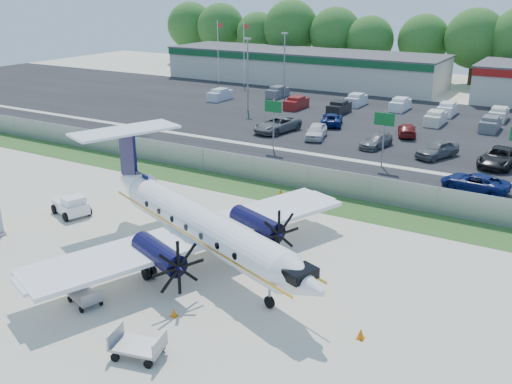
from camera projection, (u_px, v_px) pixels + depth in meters
The scene contains 30 objects.
ground at pixel (205, 258), 33.58m from camera, with size 170.00×170.00×0.00m, color beige.
grass_verge at pixel (296, 197), 43.32m from camera, with size 170.00×4.00×0.02m, color #2D561E.
access_road at pixel (332, 173), 48.99m from camera, with size 170.00×8.00×0.02m, color black.
parking_lot at pixel (404, 125), 66.03m from camera, with size 170.00×32.00×0.02m, color black.
perimeter_fence at pixel (308, 178), 44.60m from camera, with size 120.00×0.06×1.99m.
building_west at pixel (302, 66), 94.40m from camera, with size 46.40×12.40×5.24m.
sign_left at pixel (273, 113), 54.75m from camera, with size 1.80×0.26×5.00m.
sign_mid at pixel (384, 127), 49.51m from camera, with size 1.80×0.26×5.00m.
flagpole_west at pixel (218, 48), 93.39m from camera, with size 1.06×0.12×10.00m.
flagpole_east at pixel (244, 49), 91.01m from camera, with size 1.06×0.12×10.00m.
light_pole_nw at pixel (248, 69), 72.16m from camera, with size 0.90×0.35×9.09m.
light_pole_sw at pixel (284, 61), 80.27m from camera, with size 0.90×0.35×9.09m.
tree_line at pixel (465, 84), 93.61m from camera, with size 112.00×6.00×14.00m, color #275E1B, non-canonical shape.
aircraft at pixel (199, 224), 32.28m from camera, with size 20.28×19.73×6.26m.
pushback_tug at pixel (72, 206), 39.77m from camera, with size 3.06×2.64×1.45m.
baggage_cart_near at pixel (85, 296), 28.63m from camera, with size 2.14×1.67×0.99m.
baggage_cart_far at pixel (138, 345), 24.52m from camera, with size 2.48×1.82×1.17m.
cone_nose at pixel (361, 334), 25.86m from camera, with size 0.37×0.37×0.53m.
cone_port_wing at pixel (174, 312), 27.62m from camera, with size 0.33×0.33×0.47m.
cone_starboard_wing at pixel (281, 193), 43.48m from camera, with size 0.43×0.43×0.61m.
road_car_west at pixel (140, 147), 56.93m from camera, with size 1.78×4.42×1.51m, color #595B5E.
road_car_mid at pixel (474, 191), 44.62m from camera, with size 2.38×5.16×1.43m, color navy.
parked_car_a at pixel (277, 132), 62.85m from camera, with size 2.80×6.07×1.69m, color #595B5E.
parked_car_b at pixel (316, 138), 60.21m from camera, with size 1.88×4.66×1.59m, color silver.
parked_car_c at pixel (376, 147), 56.79m from camera, with size 1.82×4.48×1.30m, color #595B5E.
parked_car_d at pixel (436, 158), 53.42m from camera, with size 1.92×4.76×1.62m, color #595B5E.
parked_car_e at pixel (499, 166), 50.92m from camera, with size 2.72×5.91×1.64m, color black.
parked_car_f at pixel (332, 125), 65.94m from camera, with size 2.30×4.99×1.39m, color navy.
parked_car_g at pixel (406, 136), 61.20m from camera, with size 1.83×4.50×1.31m, color maroon.
far_parking_rows at pixel (416, 117), 70.09m from camera, with size 56.00×10.00×1.60m, color gray, non-canonical shape.
Camera 1 is at (17.93, -24.56, 15.09)m, focal length 40.00 mm.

